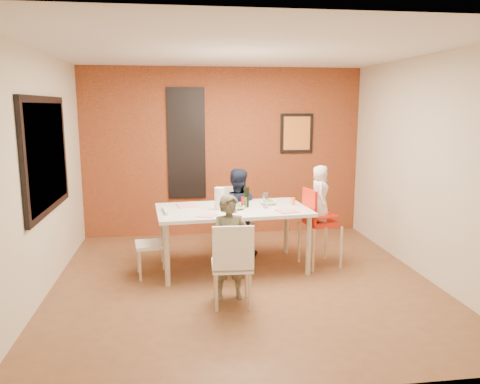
{
  "coord_description": "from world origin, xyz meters",
  "views": [
    {
      "loc": [
        -0.77,
        -5.29,
        2.09
      ],
      "look_at": [
        0.0,
        0.3,
        1.05
      ],
      "focal_mm": 35.0,
      "sensor_mm": 36.0,
      "label": 1
    }
  ],
  "objects": [
    {
      "name": "wine_glass_b",
      "position": [
        0.36,
        0.49,
        0.9
      ],
      "size": [
        0.07,
        0.07,
        0.2
      ],
      "primitive_type": "cylinder",
      "color": "white",
      "rests_on": "dining_table"
    },
    {
      "name": "salad_bowl_a",
      "position": [
        -0.02,
        0.44,
        0.82
      ],
      "size": [
        0.23,
        0.23,
        0.05
      ],
      "primitive_type": "imported",
      "rotation": [
        0.0,
        0.0,
        0.26
      ],
      "color": "silver",
      "rests_on": "dining_table"
    },
    {
      "name": "plate_far_mid",
      "position": [
        0.02,
        0.84,
        0.81
      ],
      "size": [
        0.24,
        0.24,
        0.01
      ],
      "primitive_type": "cube",
      "rotation": [
        0.0,
        0.0,
        0.12
      ],
      "color": "white",
      "rests_on": "dining_table"
    },
    {
      "name": "ground",
      "position": [
        0.0,
        0.0,
        0.0
      ],
      "size": [
        4.5,
        4.5,
        0.0
      ],
      "primitive_type": "plane",
      "color": "brown",
      "rests_on": "ground"
    },
    {
      "name": "wine_glass_a",
      "position": [
        -0.07,
        0.28,
        0.89
      ],
      "size": [
        0.06,
        0.06,
        0.18
      ],
      "primitive_type": "cylinder",
      "color": "white",
      "rests_on": "dining_table"
    },
    {
      "name": "wall_front",
      "position": [
        0.0,
        -2.25,
        1.35
      ],
      "size": [
        4.5,
        0.02,
        2.7
      ],
      "primitive_type": "cube",
      "color": "beige",
      "rests_on": "ground"
    },
    {
      "name": "brick_accent_wall",
      "position": [
        0.0,
        2.23,
        1.35
      ],
      "size": [
        4.5,
        0.02,
        2.7
      ],
      "primitive_type": "cube",
      "color": "maroon",
      "rests_on": "ground"
    },
    {
      "name": "child_far",
      "position": [
        0.05,
        1.03,
        0.62
      ],
      "size": [
        0.65,
        0.54,
        1.24
      ],
      "primitive_type": "imported",
      "rotation": [
        0.0,
        0.0,
        3.03
      ],
      "color": "black",
      "rests_on": "ground"
    },
    {
      "name": "chair_far",
      "position": [
        0.03,
        1.27,
        0.52
      ],
      "size": [
        0.54,
        0.54,
        0.94
      ],
      "rotation": [
        0.0,
        0.0,
        0.3
      ],
      "color": "white",
      "rests_on": "ground"
    },
    {
      "name": "toddler",
      "position": [
        1.07,
        0.47,
        0.98
      ],
      "size": [
        0.31,
        0.4,
        0.73
      ],
      "primitive_type": "imported",
      "rotation": [
        0.0,
        0.0,
        1.34
      ],
      "color": "silver",
      "rests_on": "high_chair"
    },
    {
      "name": "plate_near_left",
      "position": [
        -0.42,
        0.14,
        0.8
      ],
      "size": [
        0.27,
        0.27,
        0.01
      ],
      "primitive_type": "cube",
      "rotation": [
        0.0,
        0.0,
        -0.42
      ],
      "color": "white",
      "rests_on": "dining_table"
    },
    {
      "name": "art_print_frame",
      "position": [
        1.2,
        2.21,
        1.65
      ],
      "size": [
        0.54,
        0.03,
        0.64
      ],
      "primitive_type": "cube",
      "color": "black",
      "rests_on": "wall_back"
    },
    {
      "name": "glassblock_surround",
      "position": [
        -0.6,
        2.21,
        1.5
      ],
      "size": [
        0.6,
        0.03,
        1.76
      ],
      "primitive_type": "cube",
      "color": "black",
      "rests_on": "wall_back"
    },
    {
      "name": "condiment_green",
      "position": [
        0.1,
        0.54,
        0.87
      ],
      "size": [
        0.03,
        0.03,
        0.14
      ],
      "primitive_type": "cylinder",
      "color": "#347627",
      "rests_on": "dining_table"
    },
    {
      "name": "wall_back",
      "position": [
        0.0,
        2.25,
        1.35
      ],
      "size": [
        4.5,
        0.02,
        2.7
      ],
      "primitive_type": "cube",
      "color": "beige",
      "rests_on": "ground"
    },
    {
      "name": "picture_window_frame",
      "position": [
        -2.22,
        0.2,
        1.55
      ],
      "size": [
        0.05,
        1.7,
        1.3
      ],
      "primitive_type": "cube",
      "color": "black",
      "rests_on": "wall_left"
    },
    {
      "name": "picture_window_pane",
      "position": [
        -2.21,
        0.2,
        1.55
      ],
      "size": [
        0.02,
        1.55,
        1.15
      ],
      "primitive_type": "cube",
      "color": "black",
      "rests_on": "wall_left"
    },
    {
      "name": "wine_bottle",
      "position": [
        0.12,
        0.56,
        0.93
      ],
      "size": [
        0.07,
        0.07,
        0.26
      ],
      "primitive_type": "cylinder",
      "color": "black",
      "rests_on": "dining_table"
    },
    {
      "name": "glassblock_strip",
      "position": [
        -0.6,
        2.21,
        1.5
      ],
      "size": [
        0.55,
        0.03,
        1.7
      ],
      "primitive_type": "cube",
      "color": "white",
      "rests_on": "wall_back"
    },
    {
      "name": "wall_left",
      "position": [
        -2.25,
        0.0,
        1.35
      ],
      "size": [
        0.02,
        4.5,
        2.7
      ],
      "primitive_type": "cube",
      "color": "beige",
      "rests_on": "ground"
    },
    {
      "name": "high_chair",
      "position": [
        1.04,
        0.46,
        0.62
      ],
      "size": [
        0.51,
        0.51,
        1.04
      ],
      "rotation": [
        0.0,
        0.0,
        1.76
      ],
      "color": "red",
      "rests_on": "ground"
    },
    {
      "name": "plate_near_right",
      "position": [
        0.58,
        0.25,
        0.81
      ],
      "size": [
        0.28,
        0.28,
        0.01
      ],
      "primitive_type": "cube",
      "rotation": [
        0.0,
        0.0,
        0.25
      ],
      "color": "white",
      "rests_on": "dining_table"
    },
    {
      "name": "chair_near",
      "position": [
        -0.22,
        -0.69,
        0.51
      ],
      "size": [
        0.44,
        0.44,
        0.91
      ],
      "rotation": [
        0.0,
        0.0,
        3.1
      ],
      "color": "white",
      "rests_on": "ground"
    },
    {
      "name": "salad_bowl_b",
      "position": [
        0.44,
        0.69,
        0.82
      ],
      "size": [
        0.24,
        0.24,
        0.05
      ],
      "primitive_type": "imported",
      "rotation": [
        0.0,
        0.0,
        -0.17
      ],
      "color": "white",
      "rests_on": "dining_table"
    },
    {
      "name": "art_print_canvas",
      "position": [
        1.2,
        2.19,
        1.65
      ],
      "size": [
        0.44,
        0.01,
        0.54
      ],
      "primitive_type": "cube",
      "color": "orange",
      "rests_on": "wall_back"
    },
    {
      "name": "dining_table",
      "position": [
        -0.07,
        0.52,
        0.73
      ],
      "size": [
        2.0,
        1.22,
        0.8
      ],
      "rotation": [
        0.0,
        0.0,
        0.08
      ],
      "color": "white",
      "rests_on": "ground"
    },
    {
      "name": "chair_left",
      "position": [
        -1.02,
        0.4,
        0.47
      ],
      "size": [
        0.44,
        0.44,
        0.84
      ],
      "rotation": [
        0.0,
        0.0,
        4.85
      ],
      "color": "white",
      "rests_on": "ground"
    },
    {
      "name": "wall_right",
      "position": [
        2.25,
        0.0,
        1.35
      ],
      "size": [
        0.02,
        4.5,
        2.7
      ],
      "primitive_type": "cube",
      "color": "beige",
      "rests_on": "ground"
    },
    {
      "name": "plate_far_left",
      "position": [
        -0.64,
        0.72,
        0.81
      ],
      "size": [
        0.29,
        0.29,
        0.01
      ],
      "primitive_type": "cube",
      "rotation": [
        0.0,
        0.0,
        0.2
      ],
      "color": "white",
      "rests_on": "dining_table"
    },
    {
      "name": "sippy_cup",
      "position": [
        0.75,
        0.61,
        0.85
      ],
      "size": [
        0.06,
        0.06,
        0.1
      ],
      "primitive_type": "cylinder",
      "color": "orange",
      "rests_on": "dining_table"
    },
    {
      "name": "child_near",
      "position": [
        -0.21,
        -0.45,
        0.58
      ],
      "size": [
        0.44,
        0.3,
        1.16
      ],
      "primitive_type": "imported",
      "rotation": [
        0.0,
        0.0,
        0.04
      ],
      "color": "brown",
      "rests_on": "ground"
    },
    {
      "name": "ceiling",
      "position": [
        0.0,
        0.0,
        2.7
      ],
      "size": [
        4.5,
        4.5,
        0.02
      ],
      "primitive_type": "cube",
      "color": "silver",
      "rests_on": "wall_back"
    },
    {
      "name": "condiment_brown",
      "position": [
        -0.05,
        0.53,
        0.86
      ],
      "size": [
        0.03,
        0.03,
        0.13
      ],
      "primitive_type": "cylinder",
      "color": "brown",
      "rests_on": "dining_table"
    },
    {
      "name": "paper_towel_roll",
      "position": [
        -0.24,
        0.46,
        0.94
      ],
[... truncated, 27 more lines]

